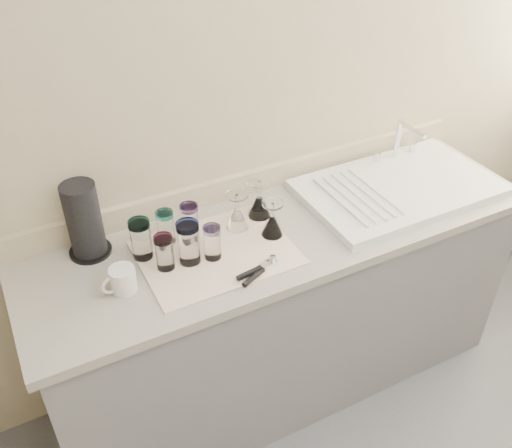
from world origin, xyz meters
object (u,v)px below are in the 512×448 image
tumbler_magenta (165,252)px  goblet_back_left (237,216)px  tumbler_cyan (166,227)px  goblet_front_right (272,224)px  tumbler_blue (189,242)px  can_opener (258,271)px  tumbler_teal (141,239)px  goblet_back_right (259,204)px  white_mug (122,280)px  paper_towel_roll (84,221)px  sink_unit (398,187)px  tumbler_purple (190,221)px  tumbler_lavender (212,242)px

tumbler_magenta → goblet_back_left: (0.33, 0.09, -0.02)m
tumbler_cyan → goblet_front_right: 0.40m
tumbler_blue → can_opener: (0.18, -0.17, -0.07)m
tumbler_teal → goblet_back_right: (0.49, 0.03, -0.02)m
tumbler_blue → goblet_back_right: size_ratio=1.01×
tumbler_teal → white_mug: bearing=-130.7°
goblet_front_right → tumbler_blue: bearing=180.0°
tumbler_blue → goblet_back_left: 0.26m
white_mug → paper_towel_roll: (-0.05, 0.25, 0.10)m
goblet_back_right → paper_towel_roll: (-0.65, 0.09, 0.08)m
sink_unit → white_mug: sink_unit is taller
tumbler_teal → goblet_front_right: size_ratio=1.05×
sink_unit → tumbler_purple: sink_unit is taller
can_opener → goblet_back_right: bearing=61.6°
tumbler_teal → goblet_back_right: goblet_back_right is taller
sink_unit → white_mug: (-1.22, -0.06, 0.03)m
tumbler_blue → goblet_front_right: bearing=-0.0°
tumbler_teal → tumbler_magenta: (0.05, -0.10, -0.01)m
tumbler_magenta → tumbler_blue: (0.09, -0.01, 0.02)m
sink_unit → goblet_front_right: 0.63m
can_opener → goblet_front_right: bearing=48.9°
paper_towel_roll → tumbler_cyan: bearing=-16.7°
tumbler_blue → paper_towel_roll: (-0.30, 0.22, 0.05)m
sink_unit → paper_towel_roll: (-1.26, 0.19, 0.12)m
tumbler_cyan → paper_towel_roll: bearing=163.3°
tumbler_cyan → tumbler_magenta: size_ratio=1.00×
tumbler_teal → paper_towel_roll: bearing=143.5°
tumbler_teal → can_opener: bearing=-40.3°
tumbler_magenta → paper_towel_roll: paper_towel_roll is taller
sink_unit → tumbler_cyan: (-1.00, 0.11, 0.06)m
tumbler_purple → goblet_back_right: goblet_back_right is taller
goblet_back_left → tumbler_blue: bearing=-157.0°
goblet_back_left → can_opener: bearing=-101.3°
tumbler_blue → can_opener: size_ratio=0.99×
goblet_back_left → goblet_front_right: goblet_back_left is taller
goblet_back_left → can_opener: 0.28m
goblet_back_right → can_opener: bearing=-118.4°
paper_towel_roll → tumbler_blue: bearing=-36.3°
tumbler_teal → goblet_front_right: 0.49m
sink_unit → tumbler_lavender: 0.88m
tumbler_purple → goblet_back_left: bearing=-10.5°
goblet_back_right → goblet_back_left: bearing=-163.8°
goblet_back_right → can_opener: goblet_back_right is taller
paper_towel_roll → white_mug: bearing=-79.3°
goblet_back_left → paper_towel_roll: 0.56m
tumbler_blue → goblet_front_right: 0.34m
goblet_back_right → goblet_front_right: (-0.01, -0.13, -0.01)m
tumbler_magenta → goblet_back_left: size_ratio=0.87×
tumbler_purple → tumbler_magenta: tumbler_purple is taller
tumbler_purple → sink_unit: bearing=-6.7°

